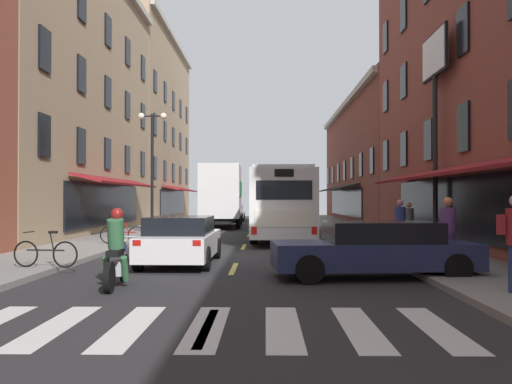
% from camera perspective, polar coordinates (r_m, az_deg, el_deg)
% --- Properties ---
extents(ground_plane, '(34.80, 80.00, 0.10)m').
position_cam_1_polar(ground_plane, '(17.90, -1.71, -6.83)').
color(ground_plane, '#28282B').
extents(lane_centre_dashes, '(0.14, 73.90, 0.01)m').
position_cam_1_polar(lane_centre_dashes, '(17.65, -1.75, -6.74)').
color(lane_centre_dashes, '#DBCC4C').
rests_on(lane_centre_dashes, ground).
extents(crosswalk_near, '(7.10, 2.80, 0.01)m').
position_cam_1_polar(crosswalk_near, '(8.04, -5.22, -14.00)').
color(crosswalk_near, silver).
rests_on(crosswalk_near, ground).
extents(sidewalk_left, '(3.00, 80.00, 0.14)m').
position_cam_1_polar(sidewalk_left, '(19.10, -19.79, -6.04)').
color(sidewalk_left, gray).
rests_on(sidewalk_left, ground).
extents(sidewalk_right, '(3.00, 80.00, 0.14)m').
position_cam_1_polar(sidewalk_right, '(18.57, 16.91, -6.21)').
color(sidewalk_right, gray).
rests_on(sidewalk_right, ground).
extents(billboard_sign, '(0.40, 2.67, 7.82)m').
position_cam_1_polar(billboard_sign, '(21.15, 18.39, 10.79)').
color(billboard_sign, black).
rests_on(billboard_sign, sidewalk_right).
extents(transit_bus, '(2.70, 11.18, 3.16)m').
position_cam_1_polar(transit_bus, '(25.24, 2.64, -1.17)').
color(transit_bus, silver).
rests_on(transit_bus, ground).
extents(box_truck, '(2.62, 8.05, 3.94)m').
position_cam_1_polar(box_truck, '(34.96, -3.60, -0.41)').
color(box_truck, white).
rests_on(box_truck, ground).
extents(sedan_near, '(4.83, 2.21, 1.31)m').
position_cam_1_polar(sedan_near, '(12.99, 12.54, -5.91)').
color(sedan_near, navy).
rests_on(sedan_near, ground).
extents(sedan_mid, '(1.96, 4.79, 1.34)m').
position_cam_1_polar(sedan_mid, '(44.54, -2.55, -2.24)').
color(sedan_mid, silver).
rests_on(sedan_mid, ground).
extents(sedan_far, '(1.97, 4.36, 1.35)m').
position_cam_1_polar(sedan_far, '(15.42, -7.94, -5.04)').
color(sedan_far, silver).
rests_on(sedan_far, ground).
extents(motorcycle_rider, '(0.62, 2.07, 1.66)m').
position_cam_1_polar(motorcycle_rider, '(11.67, -14.50, -6.32)').
color(motorcycle_rider, black).
rests_on(motorcycle_rider, ground).
extents(bicycle_near, '(1.71, 0.48, 0.91)m').
position_cam_1_polar(bicycle_near, '(14.50, -21.37, -6.02)').
color(bicycle_near, black).
rests_on(bicycle_near, sidewalk_left).
extents(bicycle_mid, '(1.71, 0.48, 0.91)m').
position_cam_1_polar(bicycle_mid, '(21.31, -13.93, -4.34)').
color(bicycle_mid, black).
rests_on(bicycle_mid, sidewalk_left).
extents(pedestrian_mid, '(0.36, 0.36, 1.60)m').
position_cam_1_polar(pedestrian_mid, '(21.01, 15.86, -3.15)').
color(pedestrian_mid, '#66387F').
rests_on(pedestrian_mid, sidewalk_right).
extents(pedestrian_far, '(0.36, 0.36, 1.69)m').
position_cam_1_polar(pedestrian_far, '(18.70, 15.01, -3.30)').
color(pedestrian_far, '#66387F').
rests_on(pedestrian_far, sidewalk_right).
extents(pedestrian_rear, '(0.36, 0.36, 1.75)m').
position_cam_1_polar(pedestrian_rear, '(14.05, 19.66, -3.98)').
color(pedestrian_rear, '#66387F').
rests_on(pedestrian_rear, sidewalk_right).
extents(street_lamp_twin, '(1.42, 0.32, 5.95)m').
position_cam_1_polar(street_lamp_twin, '(26.99, -10.92, 2.60)').
color(street_lamp_twin, black).
rests_on(street_lamp_twin, sidewalk_left).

